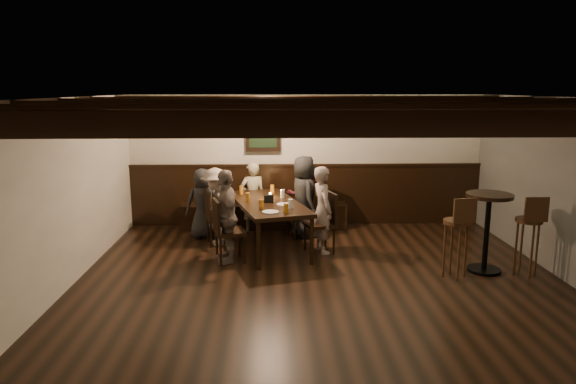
{
  "coord_description": "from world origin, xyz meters",
  "views": [
    {
      "loc": [
        -0.64,
        -5.9,
        2.51
      ],
      "look_at": [
        -0.41,
        1.3,
        1.05
      ],
      "focal_mm": 32.0,
      "sensor_mm": 36.0,
      "label": 1
    }
  ],
  "objects_px": {
    "dining_table": "(268,205)",
    "person_right_near": "(304,197)",
    "person_left_far": "(226,216)",
    "bar_stool_left": "(455,247)",
    "chair_left_far": "(229,242)",
    "chair_right_far": "(320,234)",
    "person_bench_centre": "(253,197)",
    "person_bench_right": "(303,195)",
    "person_left_near": "(216,207)",
    "high_top_table": "(488,221)",
    "chair_left_near": "(219,227)",
    "chair_right_near": "(302,221)",
    "person_right_far": "(323,210)",
    "person_bench_left": "(203,203)",
    "bar_stool_right": "(527,246)"
  },
  "relations": [
    {
      "from": "person_left_far",
      "to": "bar_stool_right",
      "type": "relative_size",
      "value": 1.22
    },
    {
      "from": "dining_table",
      "to": "bar_stool_left",
      "type": "xyz_separation_m",
      "value": [
        2.52,
        -1.37,
        -0.28
      ]
    },
    {
      "from": "person_right_far",
      "to": "bar_stool_left",
      "type": "distance_m",
      "value": 2.05
    },
    {
      "from": "chair_left_near",
      "to": "chair_right_far",
      "type": "xyz_separation_m",
      "value": [
        1.63,
        -0.48,
        0.01
      ]
    },
    {
      "from": "chair_right_near",
      "to": "high_top_table",
      "type": "height_order",
      "value": "high_top_table"
    },
    {
      "from": "chair_left_far",
      "to": "person_left_far",
      "type": "bearing_deg",
      "value": -90.0
    },
    {
      "from": "chair_left_near",
      "to": "person_right_far",
      "type": "xyz_separation_m",
      "value": [
        1.66,
        -0.48,
        0.4
      ]
    },
    {
      "from": "person_right_far",
      "to": "person_left_far",
      "type": "bearing_deg",
      "value": 90.0
    },
    {
      "from": "chair_left_far",
      "to": "high_top_table",
      "type": "bearing_deg",
      "value": 66.0
    },
    {
      "from": "person_left_near",
      "to": "chair_right_near",
      "type": "bearing_deg",
      "value": 90.0
    },
    {
      "from": "high_top_table",
      "to": "person_left_far",
      "type": "bearing_deg",
      "value": 171.62
    },
    {
      "from": "person_bench_right",
      "to": "person_right_far",
      "type": "xyz_separation_m",
      "value": [
        0.21,
        -1.34,
        0.04
      ]
    },
    {
      "from": "person_right_far",
      "to": "chair_right_far",
      "type": "bearing_deg",
      "value": 90.0
    },
    {
      "from": "chair_left_near",
      "to": "person_left_near",
      "type": "xyz_separation_m",
      "value": [
        -0.03,
        -0.01,
        0.35
      ]
    },
    {
      "from": "person_left_near",
      "to": "high_top_table",
      "type": "relative_size",
      "value": 1.14
    },
    {
      "from": "person_bench_left",
      "to": "bar_stool_right",
      "type": "relative_size",
      "value": 1.06
    },
    {
      "from": "high_top_table",
      "to": "person_bench_left",
      "type": "bearing_deg",
      "value": 156.5
    },
    {
      "from": "chair_left_far",
      "to": "person_left_near",
      "type": "relative_size",
      "value": 0.74
    },
    {
      "from": "person_right_near",
      "to": "person_bench_centre",
      "type": "bearing_deg",
      "value": 51.34
    },
    {
      "from": "dining_table",
      "to": "high_top_table",
      "type": "bearing_deg",
      "value": -36.54
    },
    {
      "from": "person_bench_left",
      "to": "person_right_near",
      "type": "height_order",
      "value": "person_right_near"
    },
    {
      "from": "chair_left_near",
      "to": "chair_left_far",
      "type": "distance_m",
      "value": 0.9
    },
    {
      "from": "dining_table",
      "to": "chair_right_near",
      "type": "height_order",
      "value": "chair_right_near"
    },
    {
      "from": "dining_table",
      "to": "person_right_near",
      "type": "distance_m",
      "value": 0.87
    },
    {
      "from": "chair_left_near",
      "to": "person_bench_right",
      "type": "relative_size",
      "value": 0.72
    },
    {
      "from": "person_left_far",
      "to": "bar_stool_left",
      "type": "xyz_separation_m",
      "value": [
        3.13,
        -0.74,
        -0.27
      ]
    },
    {
      "from": "person_bench_centre",
      "to": "person_left_near",
      "type": "distance_m",
      "value": 0.96
    },
    {
      "from": "chair_left_near",
      "to": "bar_stool_right",
      "type": "distance_m",
      "value": 4.61
    },
    {
      "from": "chair_right_far",
      "to": "person_bench_centre",
      "type": "distance_m",
      "value": 1.7
    },
    {
      "from": "person_bench_centre",
      "to": "bar_stool_left",
      "type": "height_order",
      "value": "person_bench_centre"
    },
    {
      "from": "person_left_far",
      "to": "person_right_far",
      "type": "height_order",
      "value": "person_left_far"
    },
    {
      "from": "dining_table",
      "to": "high_top_table",
      "type": "xyz_separation_m",
      "value": [
        3.02,
        -1.17,
        0.03
      ]
    },
    {
      "from": "dining_table",
      "to": "person_left_far",
      "type": "xyz_separation_m",
      "value": [
        -0.6,
        -0.63,
        -0.01
      ]
    },
    {
      "from": "dining_table",
      "to": "chair_left_near",
      "type": "bearing_deg",
      "value": 147.97
    },
    {
      "from": "person_left_near",
      "to": "person_bench_centre",
      "type": "bearing_deg",
      "value": 128.66
    },
    {
      "from": "chair_right_near",
      "to": "high_top_table",
      "type": "xyz_separation_m",
      "value": [
        2.45,
        -1.79,
        0.44
      ]
    },
    {
      "from": "person_bench_right",
      "to": "person_left_near",
      "type": "distance_m",
      "value": 1.71
    },
    {
      "from": "chair_left_far",
      "to": "high_top_table",
      "type": "xyz_separation_m",
      "value": [
        3.6,
        -0.54,
        0.44
      ]
    },
    {
      "from": "high_top_table",
      "to": "chair_left_near",
      "type": "bearing_deg",
      "value": 159.82
    },
    {
      "from": "chair_left_far",
      "to": "person_left_far",
      "type": "xyz_separation_m",
      "value": [
        -0.03,
        -0.01,
        0.4
      ]
    },
    {
      "from": "person_left_far",
      "to": "bar_stool_left",
      "type": "distance_m",
      "value": 3.23
    },
    {
      "from": "person_left_far",
      "to": "person_right_far",
      "type": "xyz_separation_m",
      "value": [
        1.45,
        0.4,
        -0.01
      ]
    },
    {
      "from": "person_bench_left",
      "to": "person_bench_centre",
      "type": "bearing_deg",
      "value": -170.54
    },
    {
      "from": "chair_left_far",
      "to": "chair_right_far",
      "type": "distance_m",
      "value": 1.44
    },
    {
      "from": "chair_right_far",
      "to": "person_left_near",
      "type": "xyz_separation_m",
      "value": [
        -1.66,
        0.48,
        0.34
      ]
    },
    {
      "from": "person_right_near",
      "to": "chair_right_near",
      "type": "bearing_deg",
      "value": 90.0
    },
    {
      "from": "person_bench_centre",
      "to": "person_left_far",
      "type": "distance_m",
      "value": 1.68
    },
    {
      "from": "chair_left_near",
      "to": "person_bench_left",
      "type": "relative_size",
      "value": 0.77
    },
    {
      "from": "person_bench_right",
      "to": "person_left_near",
      "type": "relative_size",
      "value": 1.01
    },
    {
      "from": "chair_left_far",
      "to": "person_right_near",
      "type": "bearing_deg",
      "value": 121.48
    }
  ]
}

